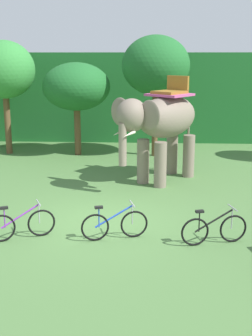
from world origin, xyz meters
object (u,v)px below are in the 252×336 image
object	(u,v)px
tree_center	(4,70)
bike_black	(214,229)
elephant	(162,122)
bike_blue	(115,225)
tree_left	(76,87)
tree_far_right	(156,66)
bike_purple	(21,224)

from	to	relation	value
tree_center	bike_black	distance (m)	13.32
elephant	bike_blue	size ratio (longest dim) A/B	2.35
tree_left	bike_blue	world-z (taller)	tree_left
tree_far_right	bike_black	size ratio (longest dim) A/B	3.23
bike_purple	tree_center	bearing A→B (deg)	108.95
tree_center	elephant	xyz separation A→B (m)	(7.02, -4.44, -1.64)
tree_center	bike_purple	world-z (taller)	tree_center
bike_purple	tree_left	bearing A→B (deg)	90.61
tree_left	bike_blue	xyz separation A→B (m)	(2.45, -9.67, -2.72)
tree_far_right	bike_black	world-z (taller)	tree_far_right
bike_blue	bike_black	world-z (taller)	same
tree_center	tree_left	world-z (taller)	tree_center
elephant	bike_blue	bearing A→B (deg)	-103.64
tree_left	bike_purple	world-z (taller)	tree_left
tree_left	elephant	distance (m)	5.81
tree_center	tree_left	bearing A→B (deg)	-1.51
tree_left	bike_purple	size ratio (longest dim) A/B	2.66
tree_far_right	elephant	distance (m)	4.67
bike_blue	bike_black	bearing A→B (deg)	-3.97
tree_center	tree_far_right	size ratio (longest dim) A/B	0.96
bike_purple	bike_black	distance (m)	4.79
bike_blue	bike_black	size ratio (longest dim) A/B	1.00
tree_left	elephant	world-z (taller)	tree_left
elephant	bike_black	xyz separation A→B (m)	(1.16, -5.49, -1.82)
tree_left	tree_far_right	world-z (taller)	tree_far_right
elephant	bike_blue	distance (m)	5.76
tree_left	bike_blue	bearing A→B (deg)	-75.80
tree_far_right	bike_blue	world-z (taller)	tree_far_right
tree_left	tree_far_right	xyz separation A→B (m)	(3.55, -0.06, 0.94)
tree_far_right	bike_black	xyz separation A→B (m)	(1.35, -9.78, -3.66)
tree_far_right	bike_purple	world-z (taller)	tree_far_right
tree_center	bike_blue	distance (m)	11.83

